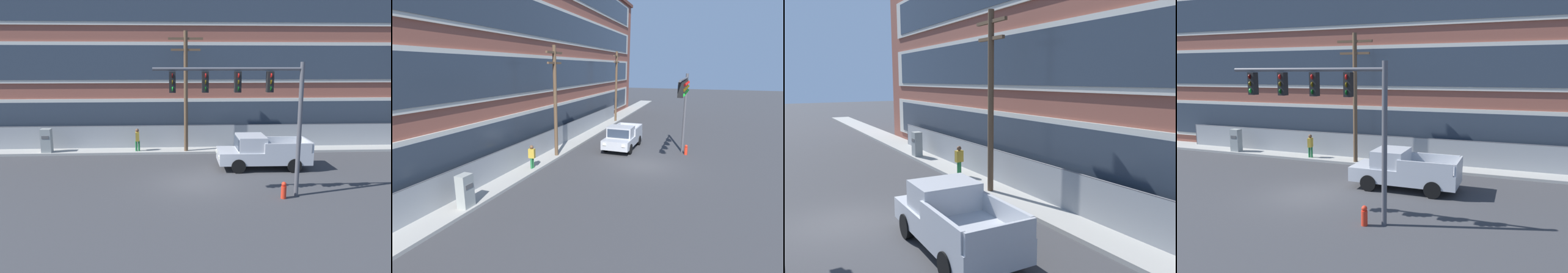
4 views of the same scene
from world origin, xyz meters
TOP-DOWN VIEW (x-y plane):
  - ground_plane at (0.00, 0.00)m, footprint 160.00×160.00m
  - sidewalk_building_side at (0.00, 7.19)m, footprint 80.00×2.14m
  - brick_mill_building at (4.87, 13.15)m, footprint 49.73×10.36m
  - chain_link_fence at (2.18, 7.59)m, footprint 32.90×0.06m
  - traffic_signal_mast at (2.20, -2.13)m, footprint 6.57×0.43m
  - pickup_truck_silver at (3.87, 2.54)m, footprint 5.30×2.24m
  - utility_pole_near_corner at (-0.34, 6.47)m, footprint 2.24×0.26m
  - utility_pole_midblock at (15.62, 6.50)m, footprint 2.21×0.26m
  - electrical_cabinet at (-9.56, 6.52)m, footprint 0.66×0.53m
  - pedestrian_near_cabinet at (-3.60, 6.57)m, footprint 0.32×0.42m
  - fire_hydrant at (3.79, -2.44)m, footprint 0.24×0.24m

SIDE VIEW (x-z plane):
  - ground_plane at x=0.00m, z-range 0.00..0.00m
  - sidewalk_building_side at x=0.00m, z-range 0.00..0.16m
  - fire_hydrant at x=3.79m, z-range -0.01..0.77m
  - electrical_cabinet at x=-9.56m, z-range 0.00..1.73m
  - chain_link_fence at x=2.18m, z-range 0.02..1.74m
  - pickup_truck_silver at x=3.87m, z-range -0.04..1.90m
  - pedestrian_near_cabinet at x=-3.60m, z-range 0.13..1.82m
  - utility_pole_near_corner at x=-0.34m, z-range 0.41..8.43m
  - traffic_signal_mast at x=2.20m, z-range 1.53..7.61m
  - utility_pole_midblock at x=15.62m, z-range 0.42..8.73m
  - brick_mill_building at x=4.87m, z-range 0.01..15.90m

